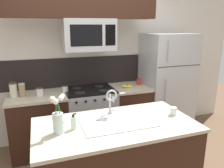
% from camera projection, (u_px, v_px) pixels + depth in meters
% --- Properties ---
extents(rear_partition, '(5.20, 0.10, 2.60)m').
position_uv_depth(rear_partition, '(101.00, 61.00, 3.76)').
color(rear_partition, silver).
rests_on(rear_partition, ground).
extents(splash_band, '(2.99, 0.01, 0.48)m').
position_uv_depth(splash_band, '(85.00, 71.00, 3.65)').
color(splash_band, black).
rests_on(splash_band, rear_partition).
extents(back_counter_left, '(0.84, 0.65, 0.91)m').
position_uv_depth(back_counter_left, '(40.00, 124.00, 3.29)').
color(back_counter_left, '#381E14').
rests_on(back_counter_left, ground).
extents(back_counter_right, '(0.63, 0.65, 0.91)m').
position_uv_depth(back_counter_right, '(129.00, 112.00, 3.75)').
color(back_counter_right, '#381E14').
rests_on(back_counter_right, ground).
extents(stove_range, '(0.76, 0.64, 0.93)m').
position_uv_depth(stove_range, '(91.00, 117.00, 3.54)').
color(stove_range, '#B7BABF').
rests_on(stove_range, ground).
extents(microwave, '(0.74, 0.40, 0.45)m').
position_uv_depth(microwave, '(89.00, 35.00, 3.18)').
color(microwave, '#B7BABF').
extents(refrigerator, '(0.82, 0.74, 1.76)m').
position_uv_depth(refrigerator, '(166.00, 84.00, 3.88)').
color(refrigerator, '#B7BABF').
rests_on(refrigerator, ground).
extents(storage_jar_tall, '(0.10, 0.10, 0.21)m').
position_uv_depth(storage_jar_tall, '(13.00, 90.00, 3.08)').
color(storage_jar_tall, silver).
rests_on(storage_jar_tall, back_counter_left).
extents(storage_jar_medium, '(0.09, 0.09, 0.19)m').
position_uv_depth(storage_jar_medium, '(22.00, 90.00, 3.11)').
color(storage_jar_medium, '#997F5B').
rests_on(storage_jar_medium, back_counter_left).
extents(storage_jar_short, '(0.10, 0.10, 0.12)m').
position_uv_depth(storage_jar_short, '(40.00, 92.00, 3.14)').
color(storage_jar_short, silver).
rests_on(storage_jar_short, back_counter_left).
extents(storage_jar_squat, '(0.09, 0.09, 0.11)m').
position_uv_depth(storage_jar_squat, '(65.00, 89.00, 3.32)').
color(storage_jar_squat, silver).
rests_on(storage_jar_squat, back_counter_left).
extents(banana_bunch, '(0.19, 0.12, 0.08)m').
position_uv_depth(banana_bunch, '(128.00, 86.00, 3.55)').
color(banana_bunch, yellow).
rests_on(banana_bunch, back_counter_right).
extents(coffee_tin, '(0.08, 0.08, 0.11)m').
position_uv_depth(coffee_tin, '(139.00, 82.00, 3.73)').
color(coffee_tin, '#B22D23').
rests_on(coffee_tin, back_counter_right).
extents(island_counter, '(1.67, 0.87, 0.91)m').
position_uv_depth(island_counter, '(115.00, 161.00, 2.39)').
color(island_counter, '#381E14').
rests_on(island_counter, ground).
extents(kitchen_sink, '(0.76, 0.44, 0.16)m').
position_uv_depth(kitchen_sink, '(117.00, 129.00, 2.30)').
color(kitchen_sink, '#ADAFB5').
rests_on(kitchen_sink, island_counter).
extents(sink_faucet, '(0.14, 0.14, 0.31)m').
position_uv_depth(sink_faucet, '(111.00, 99.00, 2.42)').
color(sink_faucet, '#B7BABF').
rests_on(sink_faucet, island_counter).
extents(dish_soap_bottle, '(0.06, 0.05, 0.16)m').
position_uv_depth(dish_soap_bottle, '(74.00, 123.00, 2.12)').
color(dish_soap_bottle, beige).
rests_on(dish_soap_bottle, island_counter).
extents(spare_glass, '(0.07, 0.07, 0.09)m').
position_uv_depth(spare_glass, '(173.00, 111.00, 2.47)').
color(spare_glass, silver).
rests_on(spare_glass, island_counter).
extents(flower_vase, '(0.15, 0.13, 0.38)m').
position_uv_depth(flower_vase, '(58.00, 120.00, 2.03)').
color(flower_vase, silver).
rests_on(flower_vase, island_counter).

